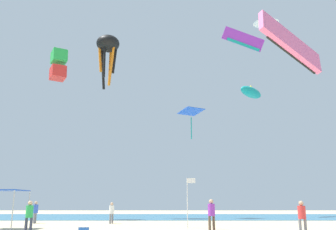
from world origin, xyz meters
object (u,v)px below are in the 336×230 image
(kite_inflatable_teal, at_px, (251,92))
(kite_octopus_black, at_px, (108,46))
(kite_diamond_blue, at_px, (192,113))
(person_rightmost, at_px, (30,214))
(kite_parafoil_purple, at_px, (243,39))
(kite_parafoil_pink, at_px, (291,44))
(kite_box_green, at_px, (59,65))
(person_leftmost, at_px, (36,210))
(cooler_box, at_px, (84,230))
(person_near_tent, at_px, (112,211))
(kite_delta_white, at_px, (266,21))
(canopy_tent, at_px, (3,192))
(person_central, at_px, (302,215))
(banner_flag, at_px, (189,197))
(person_far_shore, at_px, (212,212))

(kite_inflatable_teal, distance_m, kite_octopus_black, 18.87)
(kite_diamond_blue, bearing_deg, person_rightmost, 29.28)
(kite_parafoil_purple, relative_size, kite_parafoil_pink, 0.71)
(kite_box_green, relative_size, kite_parafoil_pink, 0.61)
(person_rightmost, relative_size, kite_inflatable_teal, 0.42)
(person_leftmost, xyz_separation_m, cooler_box, (6.17, -9.45, -0.87))
(person_near_tent, height_order, person_rightmost, person_rightmost)
(person_rightmost, distance_m, kite_delta_white, 33.03)
(canopy_tent, height_order, person_near_tent, canopy_tent)
(cooler_box, xyz_separation_m, kite_inflatable_teal, (15.52, 23.19, 15.23))
(kite_inflatable_teal, bearing_deg, canopy_tent, -4.93)
(kite_parafoil_pink, bearing_deg, kite_octopus_black, 104.84)
(person_rightmost, bearing_deg, kite_diamond_blue, 69.62)
(person_rightmost, relative_size, kite_box_green, 0.53)
(kite_box_green, bearing_deg, kite_inflatable_teal, -14.39)
(cooler_box, bearing_deg, kite_diamond_blue, 68.35)
(kite_parafoil_purple, bearing_deg, kite_octopus_black, 142.46)
(kite_diamond_blue, relative_size, kite_box_green, 0.99)
(kite_inflatable_teal, xyz_separation_m, kite_box_green, (-22.83, -6.68, 1.18))
(person_near_tent, distance_m, person_central, 15.85)
(kite_diamond_blue, distance_m, kite_box_green, 15.83)
(cooler_box, height_order, kite_parafoil_purple, kite_parafoil_purple)
(canopy_tent, relative_size, banner_flag, 0.83)
(person_far_shore, relative_size, kite_inflatable_teal, 0.44)
(kite_octopus_black, bearing_deg, person_central, -68.32)
(person_near_tent, distance_m, person_far_shore, 10.29)
(kite_parafoil_purple, xyz_separation_m, kite_delta_white, (4.40, 7.56, 5.75))
(kite_parafoil_purple, xyz_separation_m, kite_diamond_blue, (-4.26, 9.69, -4.64))
(person_far_shore, distance_m, kite_octopus_black, 26.98)
(kite_delta_white, bearing_deg, person_rightmost, 59.84)
(person_rightmost, height_order, kite_octopus_black, kite_octopus_black)
(person_far_shore, xyz_separation_m, kite_inflatable_teal, (7.86, 21.15, 14.28))
(person_near_tent, distance_m, cooler_box, 9.20)
(person_rightmost, bearing_deg, kite_inflatable_teal, 60.48)
(person_central, height_order, kite_parafoil_purple, kite_parafoil_purple)
(person_far_shore, bearing_deg, kite_parafoil_purple, -153.73)
(person_near_tent, height_order, kite_inflatable_teal, kite_inflatable_teal)
(person_central, distance_m, kite_diamond_blue, 23.18)
(person_central, height_order, kite_octopus_black, kite_octopus_black)
(canopy_tent, bearing_deg, kite_inflatable_teal, 43.19)
(person_leftmost, xyz_separation_m, kite_diamond_blue, (13.70, 9.53, 10.64))
(cooler_box, distance_m, kite_delta_white, 32.02)
(kite_delta_white, xyz_separation_m, kite_parafoil_pink, (-2.17, -13.62, -8.87))
(person_near_tent, distance_m, kite_inflatable_teal, 25.26)
(person_leftmost, relative_size, cooler_box, 3.12)
(person_leftmost, bearing_deg, banner_flag, 67.26)
(canopy_tent, distance_m, banner_flag, 12.56)
(person_central, bearing_deg, person_near_tent, 128.45)
(person_near_tent, xyz_separation_m, kite_diamond_blue, (7.31, 9.82, 10.68))
(canopy_tent, height_order, cooler_box, canopy_tent)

